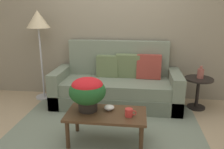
# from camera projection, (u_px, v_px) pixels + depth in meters

# --- Properties ---
(ground_plane) EXTENTS (14.00, 14.00, 0.00)m
(ground_plane) POSITION_uv_depth(u_px,v_px,m) (107.00, 128.00, 3.33)
(ground_plane) COLOR tan
(wall_back) EXTENTS (6.40, 0.12, 2.75)m
(wall_back) POSITION_uv_depth(u_px,v_px,m) (117.00, 24.00, 4.23)
(wall_back) COLOR gray
(wall_back) RESTS_ON ground
(area_rug) EXTENTS (2.69, 1.88, 0.01)m
(area_rug) POSITION_uv_depth(u_px,v_px,m) (107.00, 127.00, 3.33)
(area_rug) COLOR gray
(area_rug) RESTS_ON ground
(couch) EXTENTS (2.20, 0.85, 1.10)m
(couch) POSITION_uv_depth(u_px,v_px,m) (117.00, 85.00, 4.08)
(couch) COLOR #626B59
(couch) RESTS_ON ground
(coffee_table) EXTENTS (1.00, 0.53, 0.41)m
(coffee_table) POSITION_uv_depth(u_px,v_px,m) (106.00, 117.00, 2.89)
(coffee_table) COLOR #442D1B
(coffee_table) RESTS_ON ground
(side_table) EXTENTS (0.47, 0.47, 0.54)m
(side_table) POSITION_uv_depth(u_px,v_px,m) (198.00, 88.00, 3.89)
(side_table) COLOR black
(side_table) RESTS_ON ground
(floor_lamp) EXTENTS (0.41, 0.41, 1.63)m
(floor_lamp) POSITION_uv_depth(u_px,v_px,m) (38.00, 25.00, 4.06)
(floor_lamp) COLOR #B2B2B7
(floor_lamp) RESTS_ON ground
(potted_plant) EXTENTS (0.46, 0.46, 0.43)m
(potted_plant) POSITION_uv_depth(u_px,v_px,m) (87.00, 91.00, 2.88)
(potted_plant) COLOR black
(potted_plant) RESTS_ON coffee_table
(coffee_mug) EXTENTS (0.14, 0.10, 0.10)m
(coffee_mug) POSITION_uv_depth(u_px,v_px,m) (129.00, 113.00, 2.77)
(coffee_mug) COLOR red
(coffee_mug) RESTS_ON coffee_table
(snack_bowl) EXTENTS (0.13, 0.13, 0.07)m
(snack_bowl) POSITION_uv_depth(u_px,v_px,m) (109.00, 107.00, 2.94)
(snack_bowl) COLOR silver
(snack_bowl) RESTS_ON coffee_table
(table_vase) EXTENTS (0.11, 0.11, 0.21)m
(table_vase) POSITION_uv_depth(u_px,v_px,m) (201.00, 73.00, 3.82)
(table_vase) COLOR #934C42
(table_vase) RESTS_ON side_table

